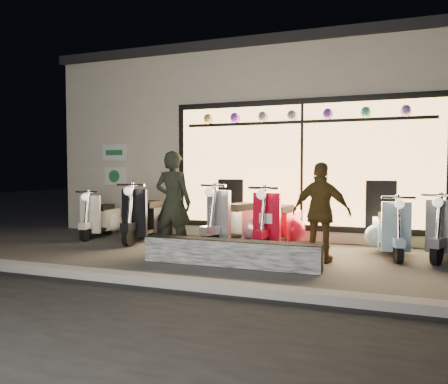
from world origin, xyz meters
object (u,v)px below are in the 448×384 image
Objects in this scene: scooter_silver at (240,222)px; man at (173,203)px; scooter_red at (280,224)px; woman at (321,212)px; graffiti_barrier at (230,253)px.

man reaches higher than scooter_silver.
woman reaches higher than scooter_red.
scooter_silver is 0.89× the size of man.
scooter_red is at bearing -41.39° from woman.
scooter_silver reaches higher than graffiti_barrier.
woman reaches higher than scooter_silver.
man reaches higher than scooter_red.
woman is at bearing -39.92° from scooter_red.
graffiti_barrier is 1.82m from scooter_silver.
scooter_silver is 1.01× the size of woman.
scooter_red is 2.04m from man.
scooter_silver is 1.48m from man.
man reaches higher than graffiti_barrier.
scooter_red is 0.89× the size of man.
man is (-0.83, -1.15, 0.43)m from scooter_silver.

